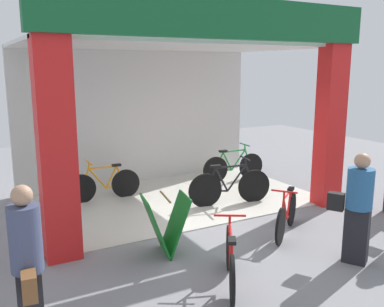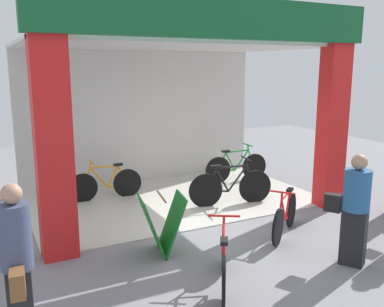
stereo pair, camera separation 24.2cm
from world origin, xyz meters
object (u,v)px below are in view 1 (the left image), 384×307
at_px(bicycle_inside_2, 230,186).
at_px(pedestrian_2, 28,266).
at_px(sandwich_board_sign, 166,225).
at_px(pedestrian_1, 357,207).
at_px(bicycle_parked_1, 230,260).
at_px(bicycle_inside_1, 104,185).
at_px(bicycle_inside_0, 233,166).
at_px(bicycle_parked_0, 287,215).

xyz_separation_m(bicycle_inside_2, pedestrian_2, (-4.21, -2.72, 0.46)).
xyz_separation_m(sandwich_board_sign, pedestrian_1, (2.25, -1.56, 0.38)).
distance_m(bicycle_inside_2, pedestrian_1, 3.05).
bearing_deg(pedestrian_1, bicycle_parked_1, 171.53).
height_order(bicycle_inside_1, pedestrian_1, pedestrian_1).
distance_m(bicycle_inside_2, bicycle_parked_1, 3.27).
distance_m(bicycle_inside_0, pedestrian_1, 4.65).
height_order(bicycle_inside_2, bicycle_parked_1, bicycle_inside_2).
distance_m(bicycle_inside_1, bicycle_inside_2, 2.61).
xyz_separation_m(bicycle_inside_0, bicycle_parked_0, (-1.15, -3.26, -0.03)).
bearing_deg(bicycle_parked_0, bicycle_parked_1, -151.31).
relative_size(bicycle_inside_2, sandwich_board_sign, 1.90).
bearing_deg(bicycle_parked_1, bicycle_parked_0, 28.69).
relative_size(sandwich_board_sign, pedestrian_2, 0.55).
bearing_deg(bicycle_inside_2, bicycle_parked_0, -91.16).
distance_m(bicycle_inside_1, pedestrian_1, 5.08).
height_order(bicycle_inside_2, bicycle_parked_0, bicycle_inside_2).
height_order(pedestrian_1, pedestrian_2, pedestrian_2).
relative_size(bicycle_inside_0, pedestrian_2, 0.98).
bearing_deg(sandwich_board_sign, pedestrian_2, -148.79).
xyz_separation_m(bicycle_inside_2, bicycle_parked_0, (-0.04, -1.75, -0.05)).
xyz_separation_m(bicycle_inside_1, pedestrian_1, (2.27, -4.52, 0.49)).
bearing_deg(bicycle_parked_1, bicycle_inside_0, 55.34).
bearing_deg(bicycle_parked_0, bicycle_inside_1, 122.83).
bearing_deg(pedestrian_1, sandwich_board_sign, 145.29).
height_order(bicycle_inside_1, bicycle_parked_0, bicycle_inside_1).
xyz_separation_m(bicycle_parked_1, pedestrian_2, (-2.40, 0.00, 0.50)).
bearing_deg(bicycle_inside_2, bicycle_inside_0, 53.55).
relative_size(bicycle_inside_1, bicycle_parked_1, 1.15).
bearing_deg(bicycle_parked_1, bicycle_inside_1, 94.39).
relative_size(bicycle_parked_1, pedestrian_1, 0.85).
distance_m(bicycle_inside_1, bicycle_parked_0, 3.88).
bearing_deg(bicycle_inside_0, sandwich_board_sign, -137.51).
bearing_deg(bicycle_inside_1, sandwich_board_sign, -89.66).
xyz_separation_m(bicycle_parked_1, sandwich_board_sign, (-0.31, 1.27, 0.11)).
bearing_deg(bicycle_inside_2, pedestrian_1, -87.53).
height_order(bicycle_inside_2, sandwich_board_sign, bicycle_inside_2).
relative_size(bicycle_inside_2, bicycle_parked_0, 1.40).
distance_m(bicycle_inside_1, bicycle_parked_1, 4.24).
distance_m(pedestrian_1, pedestrian_2, 4.35).
xyz_separation_m(bicycle_parked_0, bicycle_parked_1, (-1.78, -0.97, 0.01)).
bearing_deg(sandwich_board_sign, bicycle_parked_1, -76.38).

